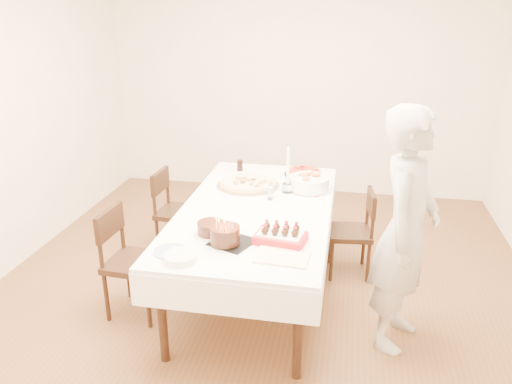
% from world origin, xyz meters
% --- Properties ---
extents(floor, '(5.00, 5.00, 0.00)m').
position_xyz_m(floor, '(0.00, 0.00, 0.00)').
color(floor, brown).
rests_on(floor, ground).
extents(wall_back, '(4.50, 0.04, 2.70)m').
position_xyz_m(wall_back, '(0.00, 2.50, 1.35)').
color(wall_back, white).
rests_on(wall_back, floor).
extents(wall_front, '(4.50, 0.04, 2.70)m').
position_xyz_m(wall_front, '(0.00, -2.50, 1.35)').
color(wall_front, white).
rests_on(wall_front, floor).
extents(dining_table, '(1.17, 2.16, 0.75)m').
position_xyz_m(dining_table, '(-0.05, 0.05, 0.38)').
color(dining_table, white).
rests_on(dining_table, floor).
extents(chair_right_savory, '(0.44, 0.44, 0.77)m').
position_xyz_m(chair_right_savory, '(0.69, 0.51, 0.38)').
color(chair_right_savory, black).
rests_on(chair_right_savory, floor).
extents(chair_left_savory, '(0.43, 0.43, 0.80)m').
position_xyz_m(chair_left_savory, '(-0.88, 0.62, 0.40)').
color(chair_left_savory, black).
rests_on(chair_left_savory, floor).
extents(chair_left_dessert, '(0.46, 0.46, 0.84)m').
position_xyz_m(chair_left_dessert, '(-0.88, -0.39, 0.42)').
color(chair_left_dessert, black).
rests_on(chair_left_dessert, floor).
extents(person, '(0.58, 0.71, 1.67)m').
position_xyz_m(person, '(1.03, -0.36, 0.84)').
color(person, beige).
rests_on(person, floor).
extents(pizza_white, '(0.59, 0.59, 0.04)m').
position_xyz_m(pizza_white, '(-0.20, 0.51, 0.77)').
color(pizza_white, beige).
rests_on(pizza_white, dining_table).
extents(pizza_pepperoni, '(0.36, 0.36, 0.04)m').
position_xyz_m(pizza_pepperoni, '(0.24, 0.89, 0.77)').
color(pizza_pepperoni, red).
rests_on(pizza_pepperoni, dining_table).
extents(red_placemat, '(0.28, 0.28, 0.01)m').
position_xyz_m(red_placemat, '(0.33, 0.49, 0.75)').
color(red_placemat, '#B21E1E').
rests_on(red_placemat, dining_table).
extents(pasta_bowl, '(0.37, 0.37, 0.11)m').
position_xyz_m(pasta_bowl, '(0.32, 0.51, 0.81)').
color(pasta_bowl, white).
rests_on(pasta_bowl, dining_table).
extents(taper_candle, '(0.11, 0.11, 0.40)m').
position_xyz_m(taper_candle, '(0.15, 0.43, 0.95)').
color(taper_candle, white).
rests_on(taper_candle, dining_table).
extents(shaker_pair, '(0.10, 0.10, 0.12)m').
position_xyz_m(shaker_pair, '(0.04, 0.24, 0.81)').
color(shaker_pair, white).
rests_on(shaker_pair, dining_table).
extents(cola_glass, '(0.07, 0.07, 0.10)m').
position_xyz_m(cola_glass, '(-0.36, 0.90, 0.80)').
color(cola_glass, black).
rests_on(cola_glass, dining_table).
extents(layer_cake, '(0.30, 0.30, 0.10)m').
position_xyz_m(layer_cake, '(-0.26, -0.48, 0.80)').
color(layer_cake, '#36180D').
rests_on(layer_cake, dining_table).
extents(cake_board, '(0.34, 0.34, 0.01)m').
position_xyz_m(cake_board, '(-0.09, -0.56, 0.75)').
color(cake_board, black).
rests_on(cake_board, dining_table).
extents(birthday_cake, '(0.22, 0.22, 0.18)m').
position_xyz_m(birthday_cake, '(-0.13, -0.59, 0.85)').
color(birthday_cake, '#37180F').
rests_on(birthday_cake, dining_table).
extents(strawberry_box, '(0.36, 0.27, 0.08)m').
position_xyz_m(strawberry_box, '(0.22, -0.49, 0.79)').
color(strawberry_box, red).
rests_on(strawberry_box, dining_table).
extents(box_lid, '(0.34, 0.24, 0.03)m').
position_xyz_m(box_lid, '(0.26, -0.71, 0.75)').
color(box_lid, beige).
rests_on(box_lid, dining_table).
extents(plate_stack, '(0.25, 0.25, 0.04)m').
position_xyz_m(plate_stack, '(-0.35, -0.86, 0.77)').
color(plate_stack, white).
rests_on(plate_stack, dining_table).
extents(china_plate, '(0.28, 0.28, 0.01)m').
position_xyz_m(china_plate, '(-0.45, -0.76, 0.75)').
color(china_plate, white).
rests_on(china_plate, dining_table).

